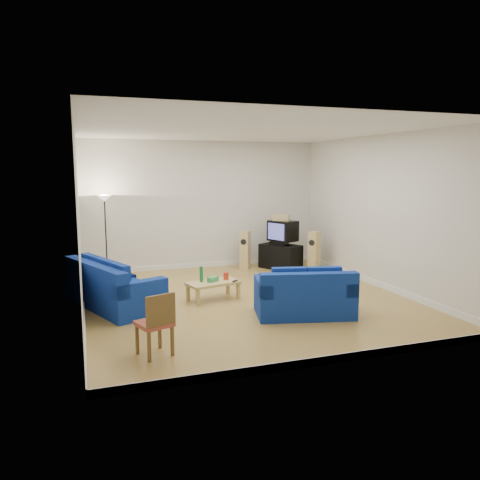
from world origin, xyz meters
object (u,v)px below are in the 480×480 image
object	(u,v)px
coffee_table	(213,284)
television	(283,231)
tv_stand	(281,257)
sofa_loveseat	(305,298)
sofa_three_seat	(111,290)

from	to	relation	value
coffee_table	television	distance (m)	3.40
coffee_table	television	xyz separation A→B (m)	(2.45, 2.27, 0.66)
television	coffee_table	bearing A→B (deg)	-71.33
tv_stand	sofa_loveseat	bearing A→B (deg)	-47.14
sofa_loveseat	coffee_table	world-z (taller)	sofa_loveseat
tv_stand	coffee_table	bearing A→B (deg)	-76.08
sofa_three_seat	sofa_loveseat	distance (m)	3.48
television	tv_stand	bearing A→B (deg)	-110.66
coffee_table	television	bearing A→B (deg)	42.85
sofa_three_seat	television	xyz separation A→B (m)	(4.32, 2.13, 0.65)
sofa_loveseat	television	distance (m)	3.97
coffee_table	television	size ratio (longest dim) A/B	1.35
sofa_loveseat	coffee_table	xyz separation A→B (m)	(-1.21, 1.45, -0.00)
sofa_three_seat	coffee_table	bearing A→B (deg)	63.42
sofa_loveseat	coffee_table	size ratio (longest dim) A/B	1.66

